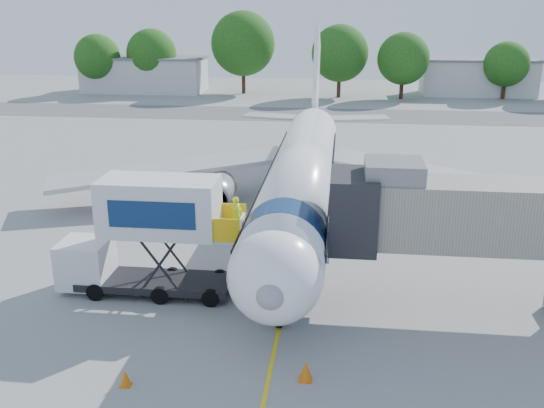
# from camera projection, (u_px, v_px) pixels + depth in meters

# --- Properties ---
(ground) EXTENTS (160.00, 160.00, 0.00)m
(ground) POSITION_uv_depth(u_px,v_px,m) (297.00, 242.00, 34.11)
(ground) COLOR gray
(ground) RESTS_ON ground
(guidance_line) EXTENTS (0.15, 70.00, 0.01)m
(guidance_line) POSITION_uv_depth(u_px,v_px,m) (297.00, 242.00, 34.11)
(guidance_line) COLOR yellow
(guidance_line) RESTS_ON ground
(taxiway_strip) EXTENTS (120.00, 10.00, 0.01)m
(taxiway_strip) POSITION_uv_depth(u_px,v_px,m) (323.00, 115.00, 73.74)
(taxiway_strip) COLOR #59595B
(taxiway_strip) RESTS_ON ground
(aircraft) EXTENTS (34.17, 37.73, 11.35)m
(aircraft) POSITION_uv_depth(u_px,v_px,m) (302.00, 173.00, 37.08)
(aircraft) COLOR white
(aircraft) RESTS_ON ground
(jet_bridge) EXTENTS (13.90, 3.20, 6.60)m
(jet_bridge) POSITION_uv_depth(u_px,v_px,m) (476.00, 216.00, 25.27)
(jet_bridge) COLOR #9F9788
(jet_bridge) RESTS_ON ground
(catering_hiloader) EXTENTS (8.57, 2.44, 5.50)m
(catering_hiloader) POSITION_uv_depth(u_px,v_px,m) (147.00, 237.00, 27.32)
(catering_hiloader) COLOR black
(catering_hiloader) RESTS_ON ground
(safety_cone_a) EXTENTS (0.50, 0.50, 0.79)m
(safety_cone_a) POSITION_uv_depth(u_px,v_px,m) (306.00, 371.00, 21.46)
(safety_cone_a) COLOR orange
(safety_cone_a) RESTS_ON ground
(safety_cone_b) EXTENTS (0.41, 0.41, 0.65)m
(safety_cone_b) POSITION_uv_depth(u_px,v_px,m) (125.00, 378.00, 21.17)
(safety_cone_b) COLOR orange
(safety_cone_b) RESTS_ON ground
(outbuilding_left) EXTENTS (18.40, 8.40, 5.30)m
(outbuilding_left) POSITION_uv_depth(u_px,v_px,m) (145.00, 74.00, 92.95)
(outbuilding_left) COLOR silver
(outbuilding_left) RESTS_ON ground
(outbuilding_right) EXTENTS (16.40, 7.40, 5.30)m
(outbuilding_right) POSITION_uv_depth(u_px,v_px,m) (477.00, 77.00, 89.39)
(outbuilding_right) COLOR silver
(outbuilding_right) RESTS_ON ground
(tree_a) EXTENTS (6.83, 6.83, 8.71)m
(tree_a) POSITION_uv_depth(u_px,v_px,m) (97.00, 57.00, 90.51)
(tree_a) COLOR #382314
(tree_a) RESTS_ON ground
(tree_b) EXTENTS (7.43, 7.43, 9.48)m
(tree_b) POSITION_uv_depth(u_px,v_px,m) (151.00, 54.00, 90.82)
(tree_b) COLOR #382314
(tree_b) RESTS_ON ground
(tree_c) EXTENTS (9.44, 9.44, 12.04)m
(tree_c) POSITION_uv_depth(u_px,v_px,m) (243.00, 44.00, 89.46)
(tree_c) COLOR #382314
(tree_c) RESTS_ON ground
(tree_d) EXTENTS (8.04, 8.04, 10.25)m
(tree_d) POSITION_uv_depth(u_px,v_px,m) (340.00, 53.00, 85.84)
(tree_d) COLOR #382314
(tree_d) RESTS_ON ground
(tree_e) EXTENTS (7.25, 7.25, 9.24)m
(tree_e) POSITION_uv_depth(u_px,v_px,m) (403.00, 59.00, 84.54)
(tree_e) COLOR #382314
(tree_e) RESTS_ON ground
(tree_f) EXTENTS (6.27, 6.27, 7.99)m
(tree_f) POSITION_uv_depth(u_px,v_px,m) (506.00, 64.00, 84.88)
(tree_f) COLOR #382314
(tree_f) RESTS_ON ground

